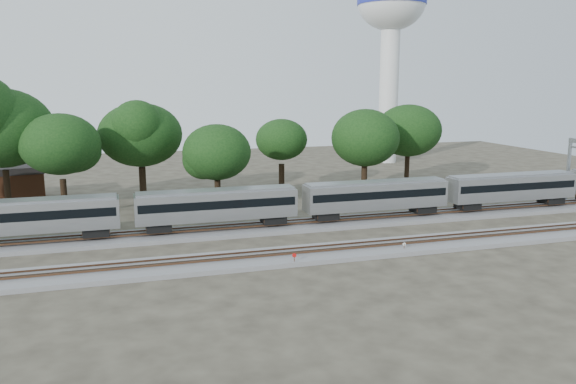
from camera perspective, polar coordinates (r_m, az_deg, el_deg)
name	(u,v)px	position (r m, az deg, el deg)	size (l,w,h in m)	color
ground	(262,247)	(52.43, -2.62, -5.61)	(160.00, 160.00, 0.00)	#383328
track_far	(248,229)	(58.00, -4.06, -3.80)	(160.00, 5.00, 0.73)	slate
track_near	(274,257)	(48.66, -1.47, -6.67)	(160.00, 5.00, 0.73)	slate
train	(377,195)	(62.00, 9.02, -0.28)	(118.99, 2.89, 4.26)	#B4B6BB
switch_stand_red	(294,258)	(46.88, 0.64, -6.72)	(0.34, 0.14, 1.10)	#512D19
switch_stand_white	(404,246)	(51.59, 11.72, -5.42)	(0.30, 0.07, 0.94)	#512D19
switch_lever	(361,256)	(49.55, 7.45, -6.50)	(0.50, 0.30, 0.30)	#512D19
water_tower	(391,22)	(110.78, 10.43, 16.60)	(12.80, 12.80, 35.42)	silver
brick_building	(3,184)	(80.56, -26.95, 0.74)	(10.67, 8.31, 4.66)	brown
tree_1	(2,128)	(69.90, -27.09, 5.79)	(10.28, 10.28, 14.50)	black
tree_2	(60,144)	(66.48, -22.14, 4.50)	(8.57, 8.57, 12.08)	black
tree_3	(140,135)	(72.05, -14.76, 5.62)	(8.88, 8.88, 12.51)	black
tree_4	(217,152)	(65.64, -7.25, 4.01)	(7.27, 7.27, 10.24)	black
tree_5	(282,140)	(77.71, -0.66, 5.33)	(7.51, 7.51, 10.58)	black
tree_6	(365,138)	(76.67, 7.85, 5.47)	(7.93, 7.93, 11.17)	black
tree_7	(408,131)	(85.18, 12.13, 6.11)	(8.31, 8.31, 11.71)	black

